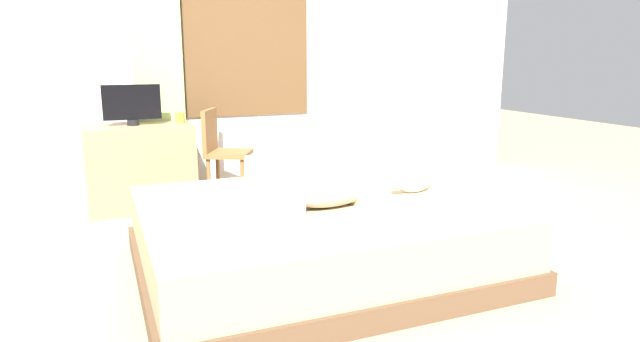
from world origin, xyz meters
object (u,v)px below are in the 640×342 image
Objects in this scene: cup at (180,118)px; cat at (414,183)px; bed at (317,236)px; person_lying at (318,190)px; desk at (141,167)px; tv_monitor at (132,104)px; chair_by_desk at (221,148)px.

cat is at bearing -57.67° from cup.
person_lying reaches higher than bed.
person_lying is 1.05× the size of desk.
tv_monitor is at bearing 180.00° from desk.
chair_by_desk reaches higher than bed.
person_lying is 10.02× the size of cup.
person_lying is 0.74m from cat.
tv_monitor is at bearing 130.23° from cat.
cup is (-1.23, 1.94, 0.28)m from cat.
chair_by_desk is at bearing 116.19° from cat.
cup reaches higher than bed.
desk is (-1.59, 1.92, -0.14)m from cat.
cup is (0.40, 0.02, -0.13)m from tv_monitor.
chair_by_desk reaches higher than cup.
desk is 0.55m from cup.
cat is 2.31m from cup.
person_lying reaches higher than desk.
desk is at bearing 171.44° from chair_by_desk.
cat reaches higher than bed.
cup reaches higher than person_lying.
chair_by_desk is at bearing 94.85° from person_lying.
cup is at bearing 160.11° from chair_by_desk.
desk is (-0.91, 1.90, 0.15)m from bed.
person_lying is at bearing -66.14° from tv_monitor.
cup is (-0.55, 1.92, 0.57)m from bed.
tv_monitor reaches higher than person_lying.
bed is at bearing -64.48° from desk.
chair_by_desk is (-0.21, 1.80, 0.29)m from bed.
chair_by_desk is (-0.90, 1.82, 0.00)m from cat.
cup is at bearing 2.25° from tv_monitor.
cup is at bearing 105.87° from bed.
chair_by_desk reaches higher than person_lying.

